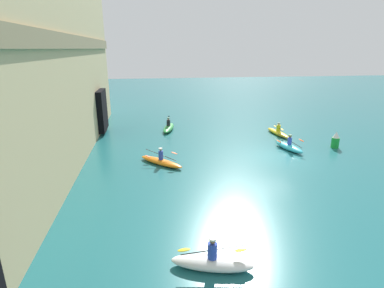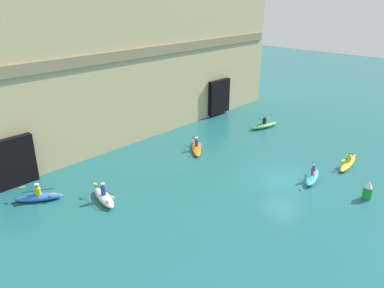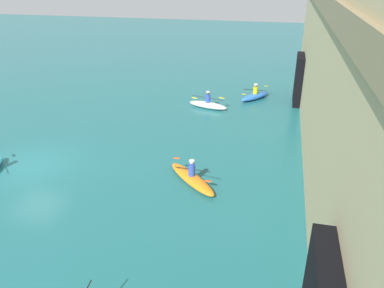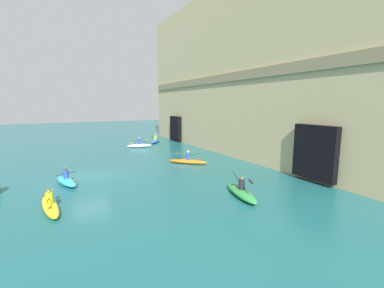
# 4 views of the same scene
# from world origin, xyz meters

# --- Properties ---
(ground_plane) EXTENTS (120.00, 120.00, 0.00)m
(ground_plane) POSITION_xyz_m (0.00, 0.00, 0.00)
(ground_plane) COLOR #1E6066
(kayak_orange) EXTENTS (2.96, 2.98, 1.13)m
(kayak_orange) POSITION_xyz_m (-0.34, 8.16, 0.21)
(kayak_orange) COLOR orange
(kayak_orange) RESTS_ON ground
(kayak_white) EXTENTS (1.49, 2.96, 1.22)m
(kayak_white) POSITION_xyz_m (-10.45, 6.87, 0.26)
(kayak_white) COLOR white
(kayak_white) RESTS_ON ground
(kayak_blue) EXTENTS (2.84, 2.34, 1.17)m
(kayak_blue) POSITION_xyz_m (-13.27, 9.93, 0.26)
(kayak_blue) COLOR blue
(kayak_blue) RESTS_ON ground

